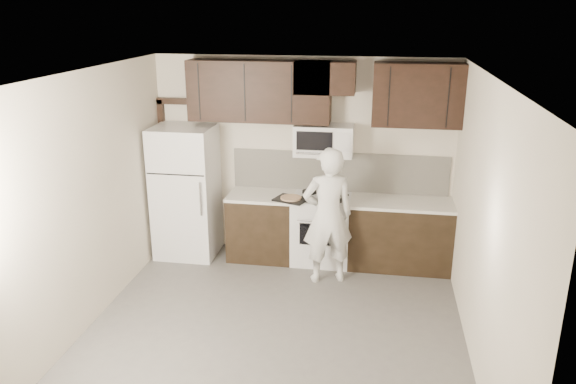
% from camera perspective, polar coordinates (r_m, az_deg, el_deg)
% --- Properties ---
extents(floor, '(4.50, 4.50, 0.00)m').
position_cam_1_polar(floor, '(6.10, -1.60, -14.41)').
color(floor, '#575451').
rests_on(floor, ground).
extents(back_wall, '(4.00, 0.00, 4.00)m').
position_cam_1_polar(back_wall, '(7.61, 1.51, 3.49)').
color(back_wall, beige).
rests_on(back_wall, ground).
extents(ceiling, '(4.50, 4.50, 0.00)m').
position_cam_1_polar(ceiling, '(5.17, -1.86, 11.65)').
color(ceiling, white).
rests_on(ceiling, back_wall).
extents(counter_run, '(2.95, 0.64, 0.91)m').
position_cam_1_polar(counter_run, '(7.54, 5.68, -3.90)').
color(counter_run, black).
rests_on(counter_run, floor).
extents(stove, '(0.76, 0.66, 0.94)m').
position_cam_1_polar(stove, '(7.56, 3.38, -3.74)').
color(stove, silver).
rests_on(stove, floor).
extents(backsplash, '(2.90, 0.02, 0.54)m').
position_cam_1_polar(backsplash, '(7.59, 5.23, 2.05)').
color(backsplash, beige).
rests_on(backsplash, counter_run).
extents(upper_cabinets, '(3.48, 0.35, 0.78)m').
position_cam_1_polar(upper_cabinets, '(7.22, 3.03, 10.22)').
color(upper_cabinets, black).
rests_on(upper_cabinets, back_wall).
extents(microwave, '(0.76, 0.42, 0.40)m').
position_cam_1_polar(microwave, '(7.31, 3.65, 5.27)').
color(microwave, silver).
rests_on(microwave, upper_cabinets).
extents(refrigerator, '(0.80, 0.76, 1.80)m').
position_cam_1_polar(refrigerator, '(7.76, -10.31, 0.02)').
color(refrigerator, silver).
rests_on(refrigerator, floor).
extents(door_trim, '(0.50, 0.08, 2.12)m').
position_cam_1_polar(door_trim, '(8.07, -12.19, 3.21)').
color(door_trim, black).
rests_on(door_trim, floor).
extents(saucepan, '(0.26, 0.15, 0.15)m').
position_cam_1_polar(saucepan, '(7.23, 4.77, -0.52)').
color(saucepan, silver).
rests_on(saucepan, stove).
extents(baking_tray, '(0.49, 0.42, 0.02)m').
position_cam_1_polar(baking_tray, '(7.27, 0.30, -0.74)').
color(baking_tray, black).
rests_on(baking_tray, counter_run).
extents(pizza, '(0.35, 0.35, 0.02)m').
position_cam_1_polar(pizza, '(7.27, 0.30, -0.59)').
color(pizza, tan).
rests_on(pizza, baking_tray).
extents(person, '(0.73, 0.59, 1.73)m').
position_cam_1_polar(person, '(6.88, 4.06, -2.45)').
color(person, silver).
rests_on(person, floor).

